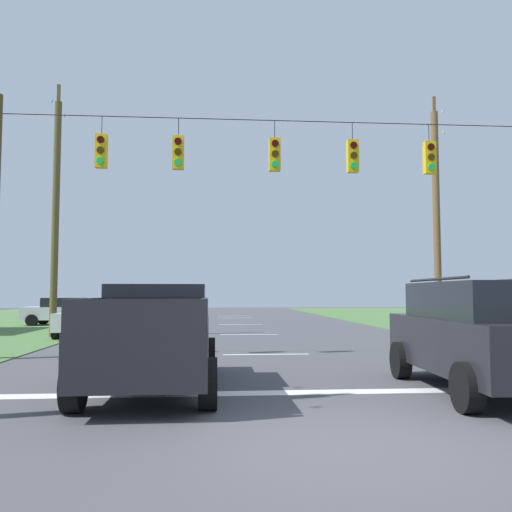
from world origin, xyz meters
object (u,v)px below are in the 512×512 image
Objects in this scene: suv_black at (482,333)px; utility_pole_mid_right at (436,216)px; distant_car_oncoming at (90,317)px; utility_pole_near_left at (56,213)px; overhead_signal_span at (270,210)px; pickup_truck at (155,337)px; distant_car_crossing_white at (64,311)px.

suv_black is 14.49m from utility_pole_mid_right.
utility_pole_near_left is (-1.45, -0.15, 4.25)m from distant_car_oncoming.
pickup_truck is (-2.69, -4.84, -3.18)m from overhead_signal_span.
utility_pole_mid_right is at bearing -24.56° from distant_car_crossing_white.
utility_pole_mid_right reaches higher than distant_car_crossing_white.
distant_car_oncoming is (-9.84, 13.14, -0.27)m from suv_black.
suv_black is at bearing -58.36° from distant_car_crossing_white.
utility_pole_near_left is (-11.29, 12.99, 3.98)m from suv_black.
distant_car_oncoming is (-3.93, 12.25, -0.18)m from pickup_truck.
distant_car_crossing_white is at bearing 121.64° from suv_black.
utility_pole_mid_right reaches higher than distant_car_oncoming.
overhead_signal_span is at bearing -41.95° from utility_pole_near_left.
suv_black is 0.47× the size of utility_pole_mid_right.
overhead_signal_span is 7.27m from suv_black.
suv_black is 16.42m from distant_car_oncoming.
distant_car_crossing_white is at bearing 111.84° from distant_car_oncoming.
suv_black is 1.12× the size of distant_car_oncoming.
suv_black is (3.22, -5.74, -3.09)m from overhead_signal_span.
distant_car_crossing_white is (-13.07, 21.21, -0.27)m from suv_black.
pickup_truck is 5.98m from suv_black.
overhead_signal_span is at bearing -48.20° from distant_car_oncoming.
suv_black is 0.47× the size of utility_pole_near_left.
pickup_truck is 12.86m from distant_car_oncoming.
utility_pole_near_left is at bearing -174.02° from distant_car_oncoming.
distant_car_crossing_white is at bearing 155.44° from utility_pole_mid_right.
suv_black is at bearing -110.28° from utility_pole_mid_right.
distant_car_crossing_white is 20.15m from utility_pole_mid_right.
utility_pole_mid_right is (10.72, 12.14, 4.18)m from pickup_truck.
distant_car_oncoming is 0.42× the size of utility_pole_mid_right.
utility_pole_near_left is at bearing -77.75° from distant_car_crossing_white.
distant_car_oncoming is 0.42× the size of utility_pole_near_left.
pickup_truck is 16.73m from utility_pole_mid_right.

